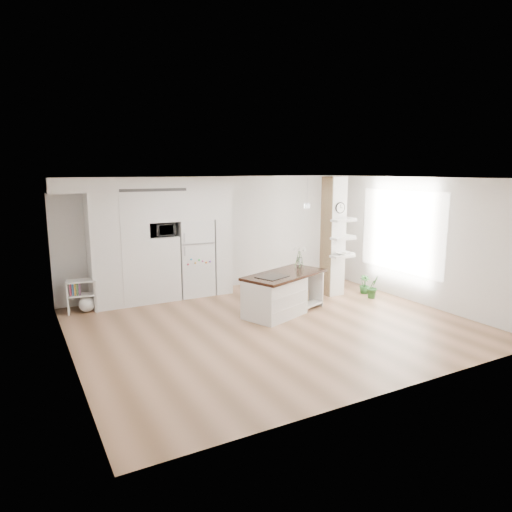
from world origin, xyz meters
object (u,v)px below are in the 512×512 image
Objects in this scene: kitchen_island at (278,294)px; bookshelf at (84,298)px; floor_plant_a at (373,287)px; refrigerator at (194,257)px.

bookshelf is (-3.38, 2.03, -0.13)m from kitchen_island.
floor_plant_a is (2.50, 0.02, -0.17)m from kitchen_island.
kitchen_island is 2.50m from floor_plant_a.
kitchen_island is at bearing -21.93° from bookshelf.
bookshelf reaches higher than floor_plant_a.
floor_plant_a is at bearing -9.86° from bookshelf.
floor_plant_a is (5.87, -2.01, -0.04)m from bookshelf.
floor_plant_a is (3.42, -2.20, -0.62)m from refrigerator.
kitchen_island is 3.94m from bookshelf.
refrigerator is 2.44m from kitchen_island.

